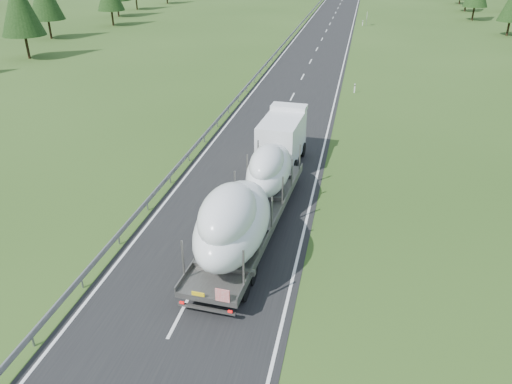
# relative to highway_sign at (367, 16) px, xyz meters

# --- Properties ---
(ground) EXTENTS (400.00, 400.00, 0.00)m
(ground) POSITION_rel_highway_sign_xyz_m (-7.20, -80.00, -1.81)
(ground) COLOR #2A4717
(ground) RESTS_ON ground
(road_surface) EXTENTS (10.00, 400.00, 0.02)m
(road_surface) POSITION_rel_highway_sign_xyz_m (-7.20, 20.00, -1.80)
(road_surface) COLOR black
(road_surface) RESTS_ON ground
(guardrail) EXTENTS (0.10, 400.00, 0.76)m
(guardrail) POSITION_rel_highway_sign_xyz_m (-12.50, 19.94, -1.21)
(guardrail) COLOR slate
(guardrail) RESTS_ON ground
(highway_sign) EXTENTS (0.08, 0.90, 2.60)m
(highway_sign) POSITION_rel_highway_sign_xyz_m (0.00, 0.00, 0.00)
(highway_sign) COLOR slate
(highway_sign) RESTS_ON ground
(boat_truck) EXTENTS (3.91, 21.00, 4.87)m
(boat_truck) POSITION_rel_highway_sign_xyz_m (-5.49, -80.04, 0.69)
(boat_truck) COLOR white
(boat_truck) RESTS_ON ground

